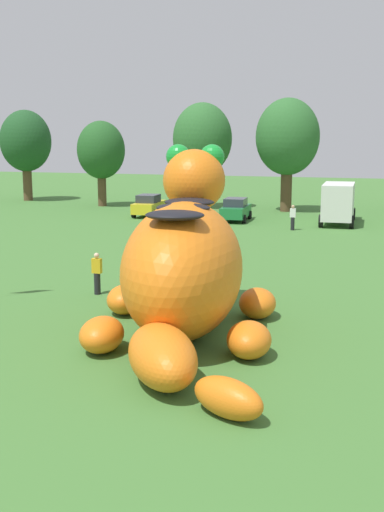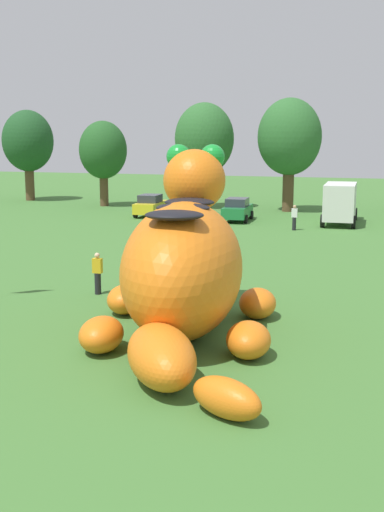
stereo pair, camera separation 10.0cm
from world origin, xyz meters
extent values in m
plane|color=#427533|center=(0.00, 0.00, 0.00)|extent=(160.00, 160.00, 0.00)
ellipsoid|color=orange|center=(0.00, 0.61, 2.14)|extent=(5.09, 8.18, 4.29)
ellipsoid|color=orange|center=(-0.57, 3.80, 4.75)|extent=(2.67, 2.85, 2.26)
sphere|color=green|center=(-1.24, 4.03, 5.60)|extent=(0.91, 0.91, 0.91)
sphere|color=green|center=(-0.02, 4.24, 5.60)|extent=(0.91, 0.91, 0.91)
ellipsoid|color=black|center=(-0.30, 2.30, 4.12)|extent=(1.93, 1.65, 0.29)
ellipsoid|color=black|center=(0.00, 0.61, 4.12)|extent=(1.93, 1.65, 0.29)
ellipsoid|color=black|center=(0.33, -1.27, 4.12)|extent=(1.93, 1.65, 0.29)
ellipsoid|color=orange|center=(-2.72, 2.26, 0.52)|extent=(1.61, 2.04, 1.05)
ellipsoid|color=orange|center=(1.98, 3.09, 0.52)|extent=(1.61, 2.04, 1.05)
ellipsoid|color=orange|center=(-1.79, -1.84, 0.52)|extent=(1.61, 2.04, 1.05)
ellipsoid|color=orange|center=(2.53, -1.07, 0.52)|extent=(1.61, 2.04, 1.05)
ellipsoid|color=orange|center=(0.77, -3.71, 0.75)|extent=(3.21, 3.83, 1.50)
ellipsoid|color=orange|center=(2.88, -5.21, 0.46)|extent=(2.17, 1.74, 0.92)
cube|color=yellow|center=(-11.70, 29.11, 0.72)|extent=(1.90, 4.18, 0.80)
cube|color=#2D333D|center=(-11.70, 28.97, 1.42)|extent=(1.59, 2.04, 0.60)
cylinder|color=black|center=(-12.61, 30.34, 0.32)|extent=(0.27, 0.65, 0.64)
cylinder|color=black|center=(-10.92, 30.43, 0.32)|extent=(0.27, 0.65, 0.64)
cylinder|color=black|center=(-12.49, 27.80, 0.32)|extent=(0.27, 0.65, 0.64)
cylinder|color=black|center=(-10.79, 27.89, 0.32)|extent=(0.27, 0.65, 0.64)
cube|color=#2347B7|center=(-8.21, 29.23, 0.72)|extent=(2.06, 4.24, 0.80)
cube|color=#2D333D|center=(-8.20, 29.08, 1.42)|extent=(1.67, 2.09, 0.60)
cylinder|color=black|center=(-9.17, 30.42, 0.32)|extent=(0.30, 0.66, 0.64)
cylinder|color=black|center=(-7.48, 30.57, 0.32)|extent=(0.30, 0.66, 0.64)
cylinder|color=black|center=(-8.95, 27.89, 0.32)|extent=(0.30, 0.66, 0.64)
cylinder|color=black|center=(-7.26, 28.04, 0.32)|extent=(0.30, 0.66, 0.64)
cube|color=#1E7238|center=(-4.48, 28.28, 0.72)|extent=(1.86, 4.16, 0.80)
cube|color=#2D333D|center=(-4.48, 28.13, 1.42)|extent=(1.57, 2.02, 0.60)
cylinder|color=black|center=(-5.38, 29.52, 0.32)|extent=(0.26, 0.65, 0.64)
cylinder|color=black|center=(-3.68, 29.59, 0.32)|extent=(0.26, 0.65, 0.64)
cylinder|color=black|center=(-5.28, 26.98, 0.32)|extent=(0.26, 0.65, 0.64)
cylinder|color=black|center=(-3.58, 27.05, 0.32)|extent=(0.26, 0.65, 0.64)
cube|color=silver|center=(2.94, 31.44, 1.40)|extent=(2.03, 1.83, 1.90)
cube|color=silver|center=(2.99, 28.24, 1.70)|extent=(2.18, 4.63, 2.50)
cylinder|color=black|center=(1.94, 31.43, 0.45)|extent=(0.29, 0.90, 0.90)
cylinder|color=black|center=(3.94, 31.46, 0.45)|extent=(0.29, 0.90, 0.90)
cylinder|color=black|center=(1.97, 26.62, 0.45)|extent=(0.29, 0.90, 0.90)
cylinder|color=black|center=(4.07, 26.65, 0.45)|extent=(0.29, 0.90, 0.90)
cylinder|color=brown|center=(-27.39, 37.41, 1.53)|extent=(0.88, 0.88, 3.07)
ellipsoid|color=#1E4C23|center=(-27.39, 37.41, 5.76)|extent=(4.90, 4.90, 5.89)
cylinder|color=brown|center=(-18.32, 34.85, 1.33)|extent=(0.76, 0.76, 2.67)
ellipsoid|color=#235623|center=(-18.32, 34.85, 5.02)|extent=(4.27, 4.27, 5.12)
cylinder|color=brown|center=(-9.21, 35.87, 1.60)|extent=(0.91, 0.91, 3.20)
ellipsoid|color=#2D662D|center=(-9.21, 35.87, 6.02)|extent=(5.12, 5.12, 6.15)
cylinder|color=brown|center=(-1.79, 35.47, 1.65)|extent=(0.94, 0.94, 3.29)
ellipsoid|color=#2D662D|center=(-1.79, 35.47, 6.19)|extent=(5.27, 5.27, 6.32)
cylinder|color=black|center=(0.26, 24.71, 0.44)|extent=(0.26, 0.26, 0.88)
cube|color=white|center=(0.26, 24.71, 1.18)|extent=(0.38, 0.22, 0.60)
sphere|color=tan|center=(0.26, 24.71, 1.60)|extent=(0.22, 0.22, 0.22)
cylinder|color=black|center=(-4.89, 4.59, 0.44)|extent=(0.26, 0.26, 0.88)
cube|color=gold|center=(-4.89, 4.59, 1.18)|extent=(0.38, 0.22, 0.60)
sphere|color=beige|center=(-4.89, 4.59, 1.60)|extent=(0.22, 0.22, 0.22)
cylinder|color=#726656|center=(-2.59, 11.65, 0.44)|extent=(0.26, 0.26, 0.88)
cube|color=#2D4CA5|center=(-2.59, 11.65, 1.18)|extent=(0.38, 0.22, 0.60)
sphere|color=tan|center=(-2.59, 11.65, 1.60)|extent=(0.22, 0.22, 0.22)
camera|label=1|loc=(6.06, -18.84, 6.41)|focal=45.41mm
camera|label=2|loc=(6.15, -18.81, 6.41)|focal=45.41mm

